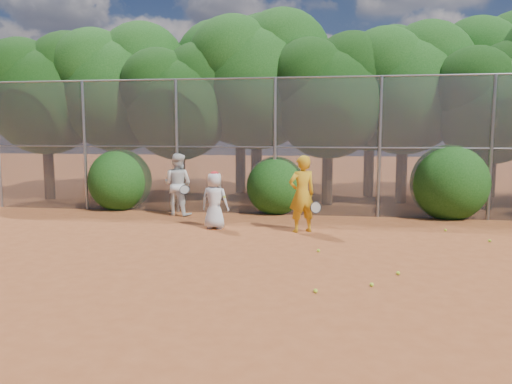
# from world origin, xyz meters

# --- Properties ---
(ground) EXTENTS (80.00, 80.00, 0.00)m
(ground) POSITION_xyz_m (0.00, 0.00, 0.00)
(ground) COLOR brown
(ground) RESTS_ON ground
(fence_back) EXTENTS (20.05, 0.09, 4.03)m
(fence_back) POSITION_xyz_m (-0.12, 6.00, 2.05)
(fence_back) COLOR gray
(fence_back) RESTS_ON ground
(tree_0) EXTENTS (4.38, 3.81, 6.00)m
(tree_0) POSITION_xyz_m (-9.44, 8.04, 3.93)
(tree_0) COLOR black
(tree_0) RESTS_ON ground
(tree_1) EXTENTS (4.64, 4.03, 6.35)m
(tree_1) POSITION_xyz_m (-6.94, 8.54, 4.16)
(tree_1) COLOR black
(tree_1) RESTS_ON ground
(tree_2) EXTENTS (3.99, 3.47, 5.47)m
(tree_2) POSITION_xyz_m (-4.45, 7.83, 3.58)
(tree_2) COLOR black
(tree_2) RESTS_ON ground
(tree_3) EXTENTS (4.89, 4.26, 6.70)m
(tree_3) POSITION_xyz_m (-1.94, 8.84, 4.40)
(tree_3) COLOR black
(tree_3) RESTS_ON ground
(tree_4) EXTENTS (4.19, 3.64, 5.73)m
(tree_4) POSITION_xyz_m (0.55, 8.24, 3.76)
(tree_4) COLOR black
(tree_4) RESTS_ON ground
(tree_5) EXTENTS (4.51, 3.92, 6.17)m
(tree_5) POSITION_xyz_m (3.06, 9.04, 4.05)
(tree_5) COLOR black
(tree_5) RESTS_ON ground
(tree_6) EXTENTS (3.86, 3.36, 5.29)m
(tree_6) POSITION_xyz_m (5.55, 8.03, 3.47)
(tree_6) COLOR black
(tree_6) RESTS_ON ground
(tree_9) EXTENTS (4.83, 4.20, 6.62)m
(tree_9) POSITION_xyz_m (-7.94, 10.84, 4.34)
(tree_9) COLOR black
(tree_9) RESTS_ON ground
(tree_10) EXTENTS (5.15, 4.48, 7.06)m
(tree_10) POSITION_xyz_m (-2.93, 11.05, 4.63)
(tree_10) COLOR black
(tree_10) RESTS_ON ground
(tree_11) EXTENTS (4.64, 4.03, 6.35)m
(tree_11) POSITION_xyz_m (2.06, 10.64, 4.16)
(tree_11) COLOR black
(tree_11) RESTS_ON ground
(tree_12) EXTENTS (5.02, 4.37, 6.88)m
(tree_12) POSITION_xyz_m (6.56, 11.24, 4.51)
(tree_12) COLOR black
(tree_12) RESTS_ON ground
(bush_0) EXTENTS (2.00, 2.00, 2.00)m
(bush_0) POSITION_xyz_m (-6.00, 6.30, 1.00)
(bush_0) COLOR #143F0F
(bush_0) RESTS_ON ground
(bush_1) EXTENTS (1.80, 1.80, 1.80)m
(bush_1) POSITION_xyz_m (-1.00, 6.30, 0.90)
(bush_1) COLOR #143F0F
(bush_1) RESTS_ON ground
(bush_2) EXTENTS (2.20, 2.20, 2.20)m
(bush_2) POSITION_xyz_m (4.00, 6.30, 1.10)
(bush_2) COLOR #143F0F
(bush_2) RESTS_ON ground
(player_yellow) EXTENTS (0.91, 0.72, 1.89)m
(player_yellow) POSITION_xyz_m (-0.02, 3.53, 0.94)
(player_yellow) COLOR gold
(player_yellow) RESTS_ON ground
(player_teen) EXTENTS (0.76, 0.54, 1.47)m
(player_teen) POSITION_xyz_m (-2.24, 3.61, 0.73)
(player_teen) COLOR silver
(player_teen) RESTS_ON ground
(player_white) EXTENTS (1.03, 0.88, 1.82)m
(player_white) POSITION_xyz_m (-3.80, 5.40, 0.91)
(player_white) COLOR silver
(player_white) RESTS_ON ground
(ball_0) EXTENTS (0.07, 0.07, 0.07)m
(ball_0) POSITION_xyz_m (1.89, 0.09, 0.03)
(ball_0) COLOR #B1D226
(ball_0) RESTS_ON ground
(ball_1) EXTENTS (0.07, 0.07, 0.07)m
(ball_1) POSITION_xyz_m (4.23, 3.06, 0.03)
(ball_1) COLOR #B1D226
(ball_1) RESTS_ON ground
(ball_2) EXTENTS (0.07, 0.07, 0.07)m
(ball_2) POSITION_xyz_m (0.51, -1.10, 0.03)
(ball_2) COLOR #B1D226
(ball_2) RESTS_ON ground
(ball_4) EXTENTS (0.07, 0.07, 0.07)m
(ball_4) POSITION_xyz_m (1.39, -0.65, 0.03)
(ball_4) COLOR #B1D226
(ball_4) RESTS_ON ground
(ball_5) EXTENTS (0.07, 0.07, 0.07)m
(ball_5) POSITION_xyz_m (3.50, 4.15, 0.03)
(ball_5) COLOR #B1D226
(ball_5) RESTS_ON ground
(ball_6) EXTENTS (0.07, 0.07, 0.07)m
(ball_6) POSITION_xyz_m (0.46, 1.51, 0.03)
(ball_6) COLOR #B1D226
(ball_6) RESTS_ON ground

